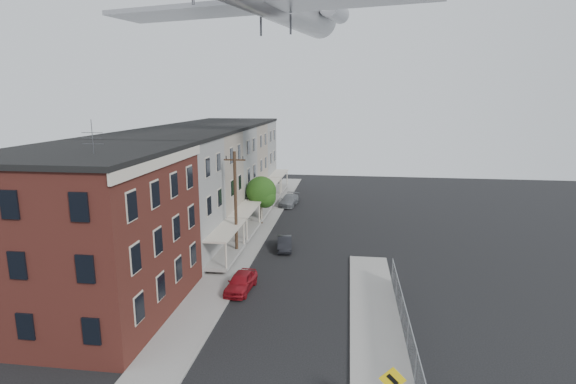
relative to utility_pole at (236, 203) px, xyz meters
name	(u,v)px	position (x,y,z in m)	size (l,w,h in m)	color
sidewalk_left	(253,235)	(0.10, 6.00, -4.61)	(3.00, 62.00, 0.12)	gray
sidewalk_right	(377,338)	(11.10, -12.00, -4.61)	(3.00, 26.00, 0.12)	gray
curb_left	(267,235)	(1.55, 6.00, -4.60)	(0.15, 62.00, 0.14)	gray
curb_right	(351,336)	(9.65, -12.00, -4.60)	(0.15, 26.00, 0.14)	gray
corner_building	(89,233)	(-6.40, -11.00, 0.49)	(10.31, 12.30, 12.15)	#3A1612
row_house_a	(155,199)	(-6.36, -1.50, 0.45)	(11.98, 7.00, 10.30)	slate
row_house_b	(186,184)	(-6.36, 5.50, 0.45)	(11.98, 7.00, 10.30)	gray
row_house_c	(208,172)	(-6.36, 12.50, 0.45)	(11.98, 7.00, 10.30)	slate
row_house_d	(225,163)	(-6.36, 19.50, 0.45)	(11.98, 7.00, 10.30)	gray
row_house_e	(238,156)	(-6.36, 26.50, 0.45)	(11.98, 7.00, 10.30)	slate
chainlink_fence	(408,333)	(12.60, -13.00, -3.68)	(0.06, 18.06, 1.90)	gray
utility_pole	(236,203)	(0.00, 0.00, 0.00)	(1.80, 0.26, 9.00)	black
street_tree	(262,193)	(0.33, 9.92, -1.22)	(3.22, 3.20, 5.20)	black
car_near	(241,282)	(2.00, -6.78, -4.01)	(1.57, 3.89, 1.33)	maroon
car_mid	(285,243)	(3.80, 2.23, -4.09)	(1.23, 3.53, 1.16)	black
car_far	(289,200)	(2.00, 18.86, -4.00)	(1.88, 4.64, 1.35)	slate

